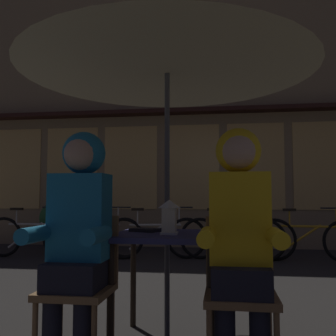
% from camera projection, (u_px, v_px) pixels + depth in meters
% --- Properties ---
extents(cafe_table, '(0.72, 0.72, 0.74)m').
position_uv_depth(cafe_table, '(167.00, 248.00, 2.69)').
color(cafe_table, navy).
rests_on(cafe_table, ground_plane).
extents(patio_umbrella, '(2.10, 2.10, 2.31)m').
position_uv_depth(patio_umbrella, '(167.00, 48.00, 2.80)').
color(patio_umbrella, '#4C4C51').
rests_on(patio_umbrella, ground_plane).
extents(lantern, '(0.11, 0.11, 0.23)m').
position_uv_depth(lantern, '(169.00, 216.00, 2.61)').
color(lantern, white).
rests_on(lantern, cafe_table).
extents(chair_left, '(0.40, 0.40, 0.87)m').
position_uv_depth(chair_left, '(81.00, 279.00, 2.39)').
color(chair_left, olive).
rests_on(chair_left, ground_plane).
extents(chair_right, '(0.40, 0.40, 0.87)m').
position_uv_depth(chair_right, '(240.00, 284.00, 2.25)').
color(chair_right, olive).
rests_on(chair_right, ground_plane).
extents(person_left_hooded, '(0.45, 0.56, 1.40)m').
position_uv_depth(person_left_hooded, '(78.00, 221.00, 2.36)').
color(person_left_hooded, black).
rests_on(person_left_hooded, ground_plane).
extents(person_right_hooded, '(0.45, 0.56, 1.40)m').
position_uv_depth(person_right_hooded, '(240.00, 222.00, 2.22)').
color(person_right_hooded, black).
rests_on(person_right_hooded, ground_plane).
extents(shopfront_building, '(10.00, 0.93, 6.20)m').
position_uv_depth(shopfront_building, '(193.00, 98.00, 8.24)').
color(shopfront_building, '#937A56').
rests_on(shopfront_building, ground_plane).
extents(bicycle_nearest, '(1.68, 0.08, 0.84)m').
position_uv_depth(bicycle_nearest, '(32.00, 236.00, 6.43)').
color(bicycle_nearest, black).
rests_on(bicycle_nearest, ground_plane).
extents(bicycle_second, '(1.66, 0.36, 0.84)m').
position_uv_depth(bicycle_second, '(97.00, 236.00, 6.52)').
color(bicycle_second, black).
rests_on(bicycle_second, ground_plane).
extents(bicycle_third, '(1.66, 0.37, 0.84)m').
position_uv_depth(bicycle_third, '(155.00, 237.00, 6.28)').
color(bicycle_third, black).
rests_on(bicycle_third, ground_plane).
extents(bicycle_fourth, '(1.68, 0.19, 0.84)m').
position_uv_depth(bicycle_fourth, '(232.00, 238.00, 6.17)').
color(bicycle_fourth, black).
rests_on(bicycle_fourth, ground_plane).
extents(bicycle_fifth, '(1.67, 0.28, 0.84)m').
position_uv_depth(bicycle_fifth, '(309.00, 239.00, 5.95)').
color(bicycle_fifth, black).
rests_on(bicycle_fifth, ground_plane).
extents(book, '(0.24, 0.20, 0.02)m').
position_uv_depth(book, '(146.00, 230.00, 2.82)').
color(book, black).
rests_on(book, cafe_table).
extents(potted_plant, '(0.60, 0.60, 0.92)m').
position_uv_depth(potted_plant, '(56.00, 222.00, 7.05)').
color(potted_plant, brown).
rests_on(potted_plant, ground_plane).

